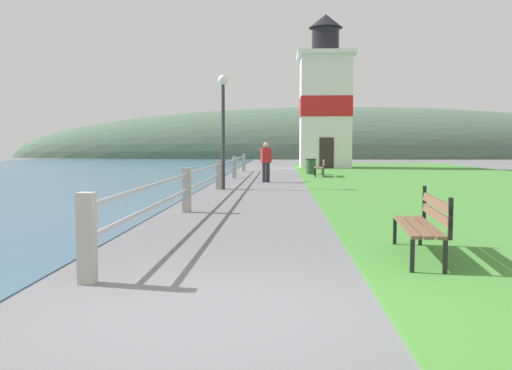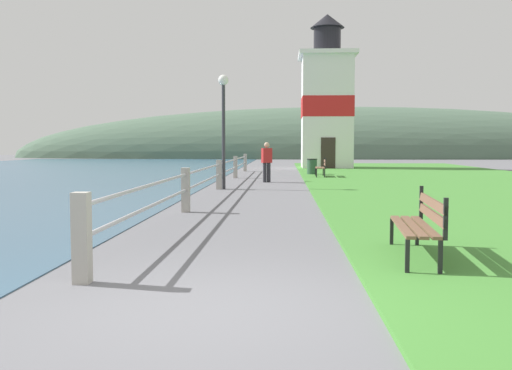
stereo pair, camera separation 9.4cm
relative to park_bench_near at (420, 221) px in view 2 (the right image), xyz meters
name	(u,v)px [view 2 (the right image)]	position (x,y,z in m)	size (l,w,h in m)	color
ground_plane	(204,311)	(-2.54, -2.37, -0.54)	(160.00, 160.00, 0.00)	slate
grass_verge	(467,185)	(5.07, 14.09, -0.51)	(12.00, 49.36, 0.06)	#428433
seawall_railing	(219,172)	(-4.04, 12.12, 0.07)	(0.18, 27.15, 1.02)	#A8A399
park_bench_near	(420,221)	(0.00, 0.00, 0.00)	(0.65, 1.99, 0.94)	brown
park_bench_midway	(322,166)	(0.00, 19.27, 0.00)	(0.52, 1.75, 0.94)	brown
lighthouse	(327,103)	(0.99, 30.04, 3.73)	(3.68, 3.68, 9.96)	white
person_strolling	(267,161)	(-2.50, 15.90, 0.35)	(0.46, 0.37, 1.65)	#28282D
trash_bin	(312,167)	(-0.36, 21.41, -0.12)	(0.54, 0.54, 0.84)	#2D5138
lamp_post	(223,110)	(-3.89, 12.27, 2.20)	(0.36, 0.36, 3.96)	#333338
distant_hillside	(345,158)	(5.46, 60.54, -0.54)	(80.00, 16.00, 12.00)	#4C6651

